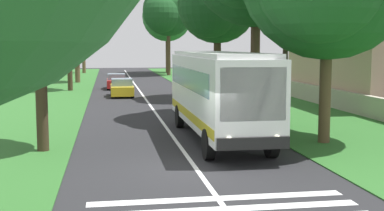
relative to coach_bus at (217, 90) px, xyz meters
The scene contains 15 objects.
ground 5.80m from the coach_bus, 160.50° to the left, with size 160.00×160.00×0.00m, color #262628.
grass_verge_left 14.24m from the coach_bus, 45.24° to the left, with size 120.00×8.00×0.04m, color #2D6628.
grass_verge_right 11.99m from the coach_bus, 32.84° to the right, with size 120.00×8.00×0.04m, color #2D6628.
centre_line 10.30m from the coach_bus, 10.29° to the left, with size 110.00×0.16×0.01m, color silver.
coach_bus is the anchor object (origin of this frame).
trailing_car_0 20.17m from the coach_bus, 10.04° to the left, with size 4.30×1.78×1.43m.
trailing_car_1 27.63m from the coach_bus, ahead, with size 4.30×1.78×1.43m.
roadside_tree_left_0 37.35m from the coach_bus, 12.44° to the left, with size 5.63×4.55×9.06m.
roadside_tree_left_3 27.43m from the coach_bus, 17.35° to the left, with size 5.57×4.80×9.74m.
roadside_tree_left_4 57.32m from the coach_bus, ahead, with size 5.53×4.55×10.17m.
roadside_tree_right_0 49.27m from the coach_bus, ahead, with size 8.84×7.02×12.21m.
roadside_tree_right_1 55.99m from the coach_bus, ahead, with size 8.86×7.40×12.04m.
roadside_tree_right_3 17.73m from the coach_bus, 11.41° to the right, with size 7.57×6.11×10.17m.
utility_pole 4.29m from the coach_bus, 71.19° to the right, with size 0.24×1.40×8.57m.
roadside_wall 17.91m from the coach_bus, 33.30° to the right, with size 70.00×0.40×1.20m, color #B2A893.
Camera 1 is at (-16.34, 2.80, 3.98)m, focal length 48.23 mm.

